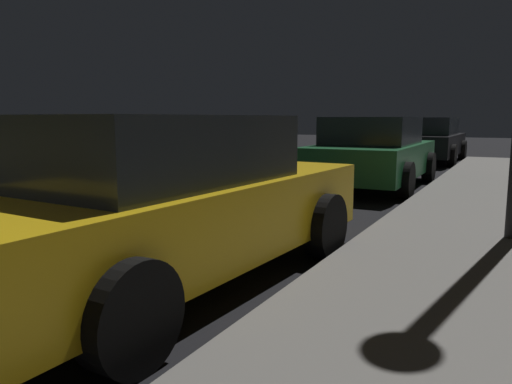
{
  "coord_description": "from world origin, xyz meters",
  "views": [
    {
      "loc": [
        5.48,
        0.34,
        1.41
      ],
      "look_at": [
        4.2,
        2.75,
        1.0
      ],
      "focal_mm": 34.52,
      "sensor_mm": 36.0,
      "label": 1
    }
  ],
  "objects": [
    {
      "name": "car_green",
      "position": [
        2.85,
        10.37,
        0.71
      ],
      "size": [
        2.09,
        4.26,
        1.43
      ],
      "color": "#19592D",
      "rests_on": "ground"
    },
    {
      "name": "car_yellow_cab",
      "position": [
        2.85,
        3.62,
        0.71
      ],
      "size": [
        2.18,
        4.4,
        1.43
      ],
      "color": "gold",
      "rests_on": "ground"
    },
    {
      "name": "car_black",
      "position": [
        2.85,
        17.03,
        0.72
      ],
      "size": [
        2.1,
        4.59,
        1.43
      ],
      "color": "black",
      "rests_on": "ground"
    }
  ]
}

